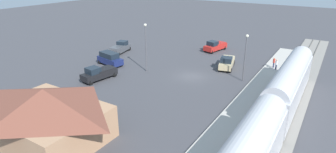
{
  "coord_description": "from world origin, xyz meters",
  "views": [
    {
      "loc": [
        -17.84,
        35.5,
        15.43
      ],
      "look_at": [
        1.67,
        4.13,
        1.0
      ],
      "focal_mm": 29.69,
      "sensor_mm": 36.0,
      "label": 1
    }
  ],
  "objects": [
    {
      "name": "pedestrian_waiting_far",
      "position": [
        -9.86,
        -9.9,
        1.28
      ],
      "size": [
        0.36,
        0.36,
        1.71
      ],
      "color": "#23284C",
      "rests_on": "platform"
    },
    {
      "name": "suv_navy",
      "position": [
        14.29,
        2.54,
        1.15
      ],
      "size": [
        5.19,
        3.11,
        2.22
      ],
      "color": "navy",
      "rests_on": "ground"
    },
    {
      "name": "railway_track",
      "position": [
        -14.0,
        0.0,
        0.09
      ],
      "size": [
        4.8,
        70.0,
        0.3
      ],
      "color": "gray",
      "rests_on": "ground"
    },
    {
      "name": "light_pole_near_platform",
      "position": [
        -7.2,
        -2.35,
        4.42
      ],
      "size": [
        0.44,
        0.44,
        6.92
      ],
      "color": "#515156",
      "rests_on": "ground"
    },
    {
      "name": "ground_plane",
      "position": [
        0.0,
        0.0,
        0.0
      ],
      "size": [
        200.0,
        200.0,
        0.0
      ],
      "primitive_type": "plane",
      "color": "#424247"
    },
    {
      "name": "pickup_tan",
      "position": [
        -3.18,
        -6.44,
        1.03
      ],
      "size": [
        3.1,
        5.7,
        2.14
      ],
      "color": "#C6B284",
      "rests_on": "ground"
    },
    {
      "name": "pickup_charcoal",
      "position": [
        17.68,
        -3.99,
        1.03
      ],
      "size": [
        2.97,
        5.68,
        2.14
      ],
      "color": "#47494F",
      "rests_on": "ground"
    },
    {
      "name": "pickup_black",
      "position": [
        11.05,
        8.42,
        1.03
      ],
      "size": [
        2.74,
        5.63,
        2.14
      ],
      "color": "black",
      "rests_on": "ground"
    },
    {
      "name": "station_building",
      "position": [
        4.0,
        22.0,
        2.71
      ],
      "size": [
        11.44,
        8.59,
        5.22
      ],
      "color": "tan",
      "rests_on": "ground"
    },
    {
      "name": "pickup_red",
      "position": [
        2.5,
        -14.99,
        1.03
      ],
      "size": [
        3.13,
        5.7,
        2.14
      ],
      "color": "red",
      "rests_on": "ground"
    },
    {
      "name": "pedestrian_on_platform",
      "position": [
        -10.43,
        -9.04,
        1.28
      ],
      "size": [
        0.36,
        0.36,
        1.71
      ],
      "color": "#23284C",
      "rests_on": "platform"
    },
    {
      "name": "platform",
      "position": [
        -10.0,
        0.0,
        0.15
      ],
      "size": [
        3.2,
        46.0,
        0.3
      ],
      "color": "#B7B2A8",
      "rests_on": "ground"
    },
    {
      "name": "light_pole_lot_center",
      "position": [
        7.21,
        1.74,
        4.82
      ],
      "size": [
        0.44,
        0.44,
        7.65
      ],
      "color": "#515156",
      "rests_on": "ground"
    }
  ]
}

